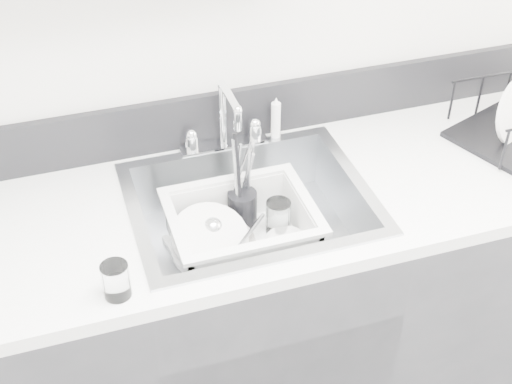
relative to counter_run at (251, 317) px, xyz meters
name	(u,v)px	position (x,y,z in m)	size (l,w,h in m)	color
room_shell	(458,91)	(0.00, -0.80, 1.22)	(3.50, 3.00, 2.60)	silver
counter_run	(251,317)	(0.00, 0.00, 0.00)	(3.20, 0.62, 0.92)	#2C2C30
backsplash	(219,117)	(0.00, 0.30, 0.54)	(3.20, 0.02, 0.16)	black
sink	(250,225)	(0.00, 0.00, 0.37)	(0.64, 0.52, 0.20)	silver
faucet	(224,132)	(0.00, 0.25, 0.52)	(0.26, 0.18, 0.23)	silver
side_sprayer	(276,118)	(0.16, 0.25, 0.53)	(0.03, 0.03, 0.14)	white
wash_tub	(242,231)	(-0.03, -0.02, 0.37)	(0.39, 0.32, 0.15)	white
plate_stack	(213,244)	(-0.11, -0.01, 0.33)	(0.26, 0.25, 0.10)	white
utensil_cup	(242,205)	(0.00, 0.09, 0.37)	(0.08, 0.08, 0.28)	black
ladle	(234,238)	(-0.05, -0.01, 0.34)	(0.25, 0.09, 0.07)	silver
tumbler_in_tub	(278,217)	(0.09, 0.02, 0.36)	(0.07, 0.07, 0.10)	white
tumbler_counter	(116,280)	(-0.39, -0.24, 0.50)	(0.06, 0.06, 0.09)	white
bowl_small	(286,244)	(0.08, -0.06, 0.33)	(0.12, 0.12, 0.04)	white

